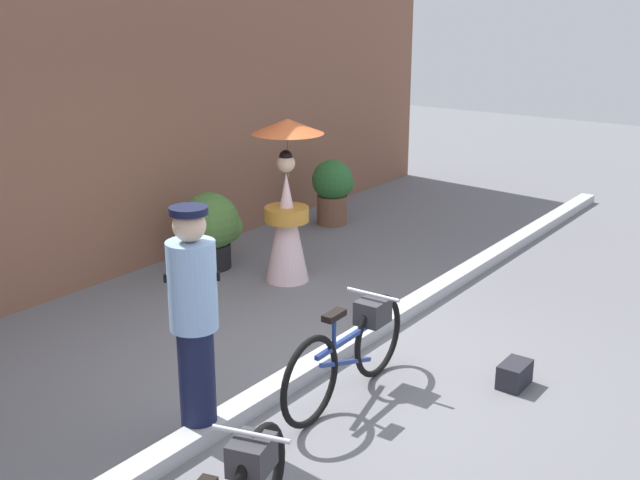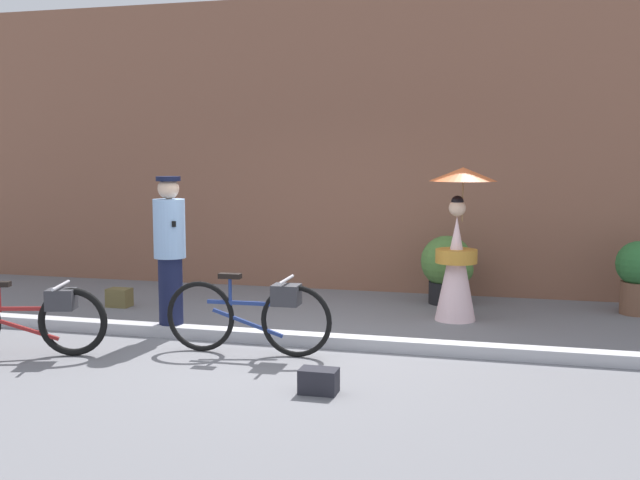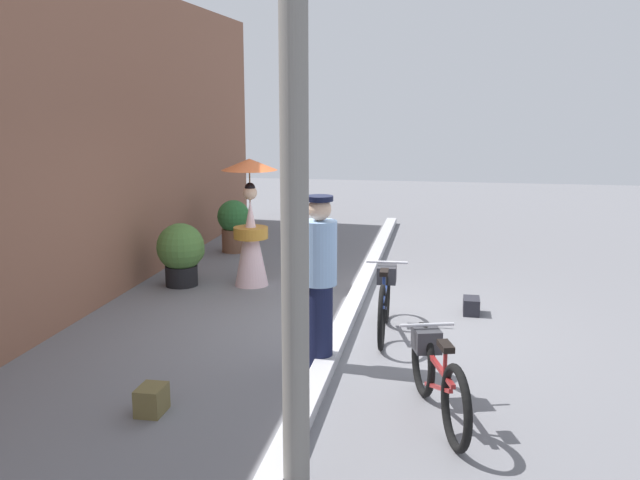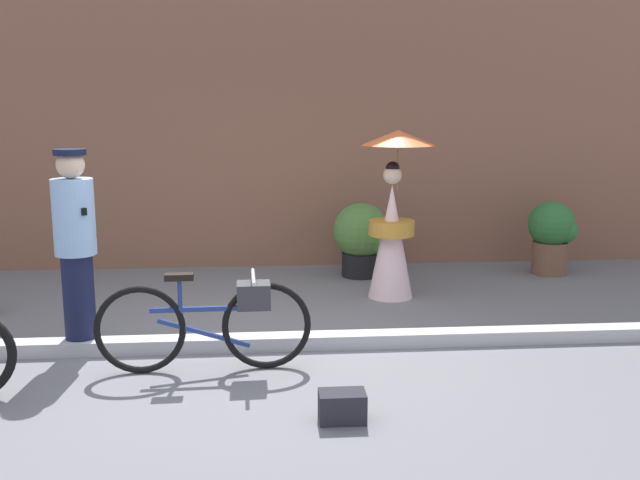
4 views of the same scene
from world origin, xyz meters
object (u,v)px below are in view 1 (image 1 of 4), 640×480
(person_with_parasol, at_px, (287,202))
(backpack_spare, at_px, (515,374))
(bicycle_far_side, at_px, (351,348))
(potted_plant_by_door, at_px, (212,227))
(person_officer, at_px, (194,318))
(potted_plant_small, at_px, (333,188))

(person_with_parasol, relative_size, backpack_spare, 5.78)
(bicycle_far_side, relative_size, potted_plant_by_door, 1.88)
(person_officer, relative_size, potted_plant_small, 1.90)
(person_officer, height_order, potted_plant_small, person_officer)
(person_with_parasol, bearing_deg, person_officer, -152.81)
(person_with_parasol, relative_size, potted_plant_by_door, 2.01)
(potted_plant_small, bearing_deg, backpack_spare, -127.45)
(bicycle_far_side, distance_m, potted_plant_small, 4.92)
(person_with_parasol, distance_m, potted_plant_by_door, 1.06)
(potted_plant_by_door, relative_size, backpack_spare, 2.88)
(person_officer, xyz_separation_m, potted_plant_by_door, (2.76, 2.47, -0.43))
(potted_plant_small, distance_m, backpack_spare, 5.00)
(bicycle_far_side, relative_size, person_officer, 0.98)
(potted_plant_small, relative_size, backpack_spare, 2.90)
(person_officer, bearing_deg, bicycle_far_side, -25.47)
(potted_plant_small, height_order, backpack_spare, potted_plant_small)
(bicycle_far_side, xyz_separation_m, potted_plant_small, (3.94, 2.95, 0.10))
(person_with_parasol, height_order, potted_plant_by_door, person_with_parasol)
(person_officer, xyz_separation_m, person_with_parasol, (2.94, 1.51, -0.02))
(person_with_parasol, xyz_separation_m, potted_plant_small, (2.15, 0.89, -0.39))
(potted_plant_by_door, bearing_deg, bicycle_far_side, -118.05)
(bicycle_far_side, relative_size, backpack_spare, 5.41)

